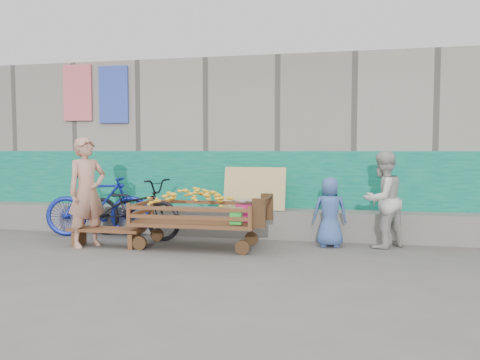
% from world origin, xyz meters
% --- Properties ---
extents(ground, '(80.00, 80.00, 0.00)m').
position_xyz_m(ground, '(0.00, 0.00, 0.00)').
color(ground, '#52514B').
rests_on(ground, ground).
extents(building_wall, '(12.00, 3.50, 3.00)m').
position_xyz_m(building_wall, '(-0.00, 4.05, 1.47)').
color(building_wall, gray).
rests_on(building_wall, ground).
extents(banana_cart, '(1.96, 0.89, 0.83)m').
position_xyz_m(banana_cart, '(-0.42, 1.30, 0.57)').
color(banana_cart, brown).
rests_on(banana_cart, ground).
extents(bench, '(1.10, 0.33, 0.27)m').
position_xyz_m(bench, '(-1.71, 1.09, 0.20)').
color(bench, brown).
rests_on(bench, ground).
extents(vendor_man, '(0.64, 0.70, 1.60)m').
position_xyz_m(vendor_man, '(-1.98, 1.05, 0.80)').
color(vendor_man, tan).
rests_on(vendor_man, ground).
extents(woman, '(0.86, 0.85, 1.40)m').
position_xyz_m(woman, '(2.25, 1.85, 0.70)').
color(woman, beige).
rests_on(woman, ground).
extents(child, '(0.54, 0.38, 1.03)m').
position_xyz_m(child, '(1.50, 1.75, 0.51)').
color(child, '#3A5998').
rests_on(child, ground).
extents(bicycle_dark, '(1.94, 1.09, 0.96)m').
position_xyz_m(bicycle_dark, '(-1.63, 1.85, 0.48)').
color(bicycle_dark, black).
rests_on(bicycle_dark, ground).
extents(bicycle_blue, '(1.78, 0.89, 1.03)m').
position_xyz_m(bicycle_blue, '(-2.24, 1.85, 0.51)').
color(bicycle_blue, '#142598').
rests_on(bicycle_blue, ground).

